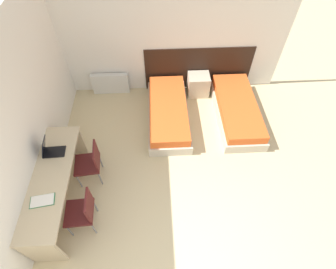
{
  "coord_description": "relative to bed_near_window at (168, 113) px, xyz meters",
  "views": [
    {
      "loc": [
        -0.15,
        -0.63,
        4.28
      ],
      "look_at": [
        0.0,
        2.35,
        0.55
      ],
      "focal_mm": 28.0,
      "sensor_mm": 36.0,
      "label": 1
    }
  ],
  "objects": [
    {
      "name": "chair_near_laptop",
      "position": [
        -1.41,
        -1.36,
        0.29
      ],
      "size": [
        0.46,
        0.46,
        0.86
      ],
      "rotation": [
        0.0,
        0.0,
        0.09
      ],
      "color": "#511919",
      "rests_on": "ground_plane"
    },
    {
      "name": "bed_near_door",
      "position": [
        1.48,
        0.0,
        0.0
      ],
      "size": [
        0.85,
        1.98,
        0.4
      ],
      "color": "beige",
      "rests_on": "ground_plane"
    },
    {
      "name": "laptop",
      "position": [
        -1.96,
        -1.35,
        0.65
      ],
      "size": [
        0.35,
        0.23,
        0.34
      ],
      "rotation": [
        0.0,
        0.0,
        0.04
      ],
      "color": "black",
      "rests_on": "desk"
    },
    {
      "name": "wall_back",
      "position": [
        -0.05,
        1.06,
        1.15
      ],
      "size": [
        5.24,
        0.05,
        2.7
      ],
      "color": "white",
      "rests_on": "ground_plane"
    },
    {
      "name": "nightstand",
      "position": [
        0.74,
        0.79,
        0.06
      ],
      "size": [
        0.48,
        0.4,
        0.51
      ],
      "color": "beige",
      "rests_on": "ground_plane"
    },
    {
      "name": "headboard_panel",
      "position": [
        0.74,
        1.02,
        0.34
      ],
      "size": [
        2.43,
        0.03,
        1.07
      ],
      "color": "black",
      "rests_on": "ground_plane"
    },
    {
      "name": "open_notebook",
      "position": [
        -1.9,
        -2.18,
        0.59
      ],
      "size": [
        0.36,
        0.23,
        0.02
      ],
      "rotation": [
        0.0,
        0.0,
        0.14
      ],
      "color": "#236B3D",
      "rests_on": "desk"
    },
    {
      "name": "wall_left",
      "position": [
        -2.2,
        -1.1,
        1.15
      ],
      "size": [
        0.05,
        5.27,
        2.7
      ],
      "color": "white",
      "rests_on": "ground_plane"
    },
    {
      "name": "desk",
      "position": [
        -1.89,
        -1.8,
        0.41
      ],
      "size": [
        0.57,
        2.01,
        0.78
      ],
      "color": "#C6B28E",
      "rests_on": "ground_plane"
    },
    {
      "name": "radiator",
      "position": [
        -1.3,
        0.94,
        0.06
      ],
      "size": [
        0.85,
        0.12,
        0.51
      ],
      "color": "silver",
      "rests_on": "ground_plane"
    },
    {
      "name": "chair_near_notebook",
      "position": [
        -1.41,
        -2.23,
        0.29
      ],
      "size": [
        0.45,
        0.45,
        0.86
      ],
      "rotation": [
        0.0,
        0.0,
        0.05
      ],
      "color": "#511919",
      "rests_on": "ground_plane"
    },
    {
      "name": "bed_near_window",
      "position": [
        0.0,
        0.0,
        0.0
      ],
      "size": [
        0.85,
        1.98,
        0.4
      ],
      "color": "beige",
      "rests_on": "ground_plane"
    }
  ]
}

